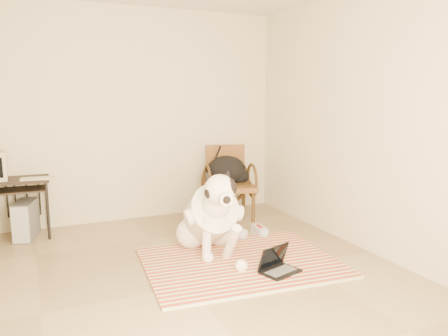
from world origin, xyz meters
TOP-DOWN VIEW (x-y plane):
  - floor at (0.00, 0.00)m, footprint 4.50×4.50m
  - wall_back at (0.00, 2.25)m, footprint 4.50×0.00m
  - wall_front at (0.00, -2.25)m, footprint 4.50×0.00m
  - wall_right at (2.00, 0.00)m, footprint 0.00×4.50m
  - rug at (0.63, 0.27)m, footprint 1.93×1.54m
  - dog at (0.48, 0.65)m, footprint 0.63×1.33m
  - laptop at (0.83, -0.09)m, footprint 0.40×0.34m
  - computer_desk at (-1.40, 1.98)m, footprint 0.83×0.48m
  - desk_keyboard at (-1.11, 1.87)m, footprint 0.36×0.17m
  - pc_tower at (-1.26, 1.95)m, footprint 0.30×0.49m
  - rattan_chair at (1.22, 1.83)m, footprint 0.73×0.71m
  - backpack at (1.20, 1.81)m, footprint 0.57×0.44m
  - sneaker_left at (0.94, 1.01)m, footprint 0.14×0.33m
  - sneaker_right at (1.22, 0.96)m, footprint 0.13×0.29m

SIDE VIEW (x-z plane):
  - floor at x=0.00m, z-range 0.00..0.00m
  - rug at x=0.63m, z-range 0.00..0.02m
  - sneaker_right at x=1.22m, z-range -0.01..0.09m
  - sneaker_left at x=0.94m, z-range -0.01..0.11m
  - laptop at x=0.83m, z-range -0.04..0.20m
  - pc_tower at x=-1.26m, z-range 0.00..0.43m
  - dog at x=0.48m, z-range -0.10..0.86m
  - rattan_chair at x=1.22m, z-range 0.00..0.94m
  - computer_desk at x=-1.40m, z-range 0.25..0.93m
  - backpack at x=1.20m, z-range 0.42..0.81m
  - desk_keyboard at x=-1.11m, z-range 0.68..0.70m
  - wall_back at x=0.00m, z-range -0.90..3.60m
  - wall_front at x=0.00m, z-range -0.90..3.60m
  - wall_right at x=2.00m, z-range -0.90..3.60m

